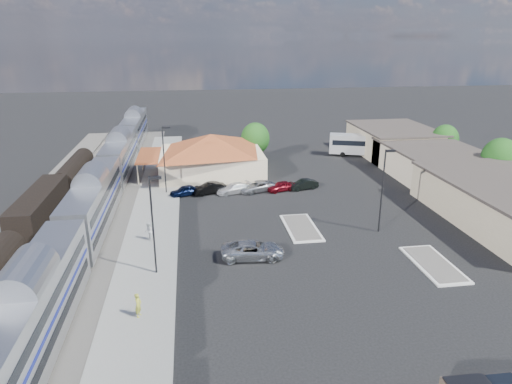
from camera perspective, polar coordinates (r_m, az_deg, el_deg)
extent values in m
plane|color=black|center=(47.51, 1.52, -5.80)|extent=(280.00, 280.00, 0.00)
cube|color=#4C4944|center=(55.90, -21.75, -3.25)|extent=(16.00, 100.00, 0.12)
cube|color=gray|center=(52.57, -12.65, -3.66)|extent=(5.50, 92.00, 0.18)
cube|color=silver|center=(33.11, -26.26, -13.75)|extent=(3.00, 20.00, 5.00)
cube|color=black|center=(34.59, -25.58, -17.62)|extent=(2.20, 16.00, 0.60)
cube|color=silver|center=(51.50, -19.61, -1.27)|extent=(3.00, 20.00, 5.00)
cube|color=black|center=(52.46, -19.29, -4.10)|extent=(2.20, 16.00, 0.60)
cube|color=silver|center=(71.35, -16.61, 4.49)|extent=(3.00, 20.00, 5.00)
cube|color=black|center=(72.05, -16.41, 2.37)|extent=(2.20, 16.00, 0.60)
cube|color=silver|center=(91.71, -14.91, 7.71)|extent=(3.00, 20.00, 5.00)
cube|color=black|center=(92.25, -14.77, 6.04)|extent=(2.20, 16.00, 0.60)
cube|color=black|center=(54.66, -25.40, -1.84)|extent=(2.80, 14.00, 3.60)
cube|color=black|center=(55.31, -25.13, -3.68)|extent=(2.20, 12.00, 0.60)
cylinder|color=black|center=(69.41, -21.81, 2.71)|extent=(2.80, 14.00, 2.80)
cube|color=black|center=(69.89, -21.63, 1.29)|extent=(2.20, 12.00, 0.60)
cube|color=beige|center=(68.98, -5.57, 3.64)|extent=(15.00, 12.00, 3.60)
pyramid|color=#964820|center=(68.24, -5.65, 6.15)|extent=(15.30, 12.24, 2.60)
cube|color=#964820|center=(68.81, -13.22, 4.48)|extent=(3.20, 9.60, 0.25)
cube|color=#C6B28C|center=(72.39, 21.38, 3.31)|extent=(12.00, 18.00, 4.00)
cube|color=#3F3833|center=(71.90, 21.58, 4.95)|extent=(12.40, 18.40, 0.30)
cube|color=#C6B28C|center=(84.39, 16.84, 6.05)|extent=(12.00, 16.00, 4.50)
cube|color=#3F3833|center=(83.93, 17.00, 7.65)|extent=(12.40, 16.40, 0.30)
cube|color=silver|center=(50.04, 5.66, -4.47)|extent=(3.30, 7.50, 0.15)
cube|color=#4C4944|center=(50.01, 5.67, -4.38)|extent=(2.70, 6.90, 0.10)
cube|color=silver|center=(45.21, 21.33, -8.43)|extent=(3.30, 7.50, 0.15)
cube|color=#4C4944|center=(45.18, 21.35, -8.34)|extent=(2.70, 6.90, 0.10)
cylinder|color=black|center=(39.76, -12.76, -4.30)|extent=(0.16, 0.16, 9.00)
cube|color=black|center=(38.25, -12.48, 1.74)|extent=(1.00, 0.25, 0.22)
cylinder|color=black|center=(60.59, -11.40, 3.85)|extent=(0.16, 0.16, 9.00)
cube|color=black|center=(59.61, -11.19, 7.91)|extent=(1.00, 0.25, 0.22)
cylinder|color=black|center=(49.23, 15.47, 0.03)|extent=(0.16, 0.16, 9.00)
cube|color=black|center=(48.25, 16.46, 4.95)|extent=(1.00, 0.25, 0.22)
cylinder|color=#382314|center=(70.95, 27.87, 1.61)|extent=(0.30, 0.30, 2.86)
ellipsoid|color=#134414|center=(70.27, 28.22, 3.79)|extent=(4.94, 4.94, 5.46)
cylinder|color=#382314|center=(82.23, 22.31, 4.42)|extent=(0.30, 0.30, 2.55)
ellipsoid|color=#134414|center=(81.70, 22.52, 6.11)|extent=(4.41, 4.41, 4.87)
cylinder|color=#382314|center=(75.56, -0.10, 4.74)|extent=(0.30, 0.30, 2.73)
ellipsoid|color=#134414|center=(74.96, -0.10, 6.71)|extent=(4.71, 4.71, 5.21)
imported|color=#A6A9AE|center=(43.12, -0.40, -7.27)|extent=(6.15, 3.23, 1.65)
cube|color=silver|center=(81.58, 13.29, 5.81)|extent=(11.81, 6.10, 3.29)
cube|color=black|center=(81.50, 13.31, 6.08)|extent=(10.94, 5.84, 0.87)
cylinder|color=black|center=(81.19, 16.10, 4.31)|extent=(0.92, 0.55, 0.87)
cylinder|color=black|center=(83.38, 15.97, 4.70)|extent=(0.92, 0.55, 0.87)
cylinder|color=black|center=(80.74, 10.76, 4.65)|extent=(0.92, 0.55, 0.87)
cylinder|color=black|center=(82.94, 10.77, 5.02)|extent=(0.92, 0.55, 0.87)
imported|color=gold|center=(35.58, -14.51, -13.51)|extent=(0.63, 0.79, 1.89)
imported|color=white|center=(47.59, -13.29, -4.83)|extent=(0.75, 0.94, 1.85)
imported|color=#0B1538|center=(60.42, -8.85, 0.17)|extent=(4.29, 2.93, 1.36)
imported|color=black|center=(60.71, -5.85, 0.46)|extent=(4.76, 2.83, 1.48)
imported|color=white|center=(60.65, -2.82, 0.45)|extent=(5.02, 3.29, 1.35)
imported|color=gray|center=(61.29, 0.13, 0.70)|extent=(5.53, 3.92, 1.40)
imported|color=maroon|center=(61.55, 3.12, 0.72)|extent=(4.24, 2.78, 1.34)
imported|color=black|center=(62.52, 5.95, 0.93)|extent=(4.32, 2.46, 1.35)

